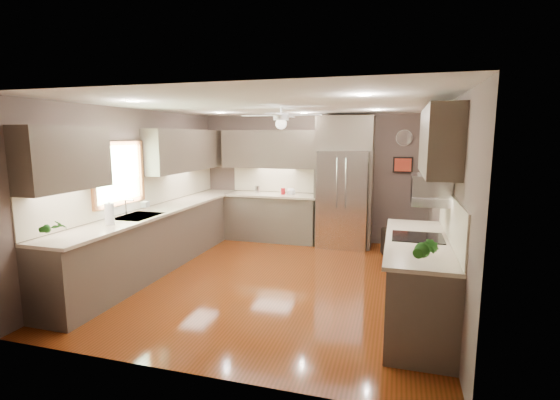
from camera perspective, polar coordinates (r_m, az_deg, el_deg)
The scene contains 26 objects.
floor at distance 6.07m, azimuth -0.66°, elevation -11.10°, with size 5.00×5.00×0.00m, color #54260B.
ceiling at distance 5.71m, azimuth -0.70°, elevation 13.16°, with size 5.00×5.00×0.00m, color white.
wall_back at distance 8.17m, azimuth 4.42°, elevation 3.10°, with size 4.50×4.50×0.00m, color brown.
wall_front at distance 3.49m, azimuth -12.73°, elevation -5.10°, with size 4.50×4.50×0.00m, color brown.
wall_left at distance 6.76m, azimuth -19.26°, elevation 1.39°, with size 5.00×5.00×0.00m, color brown.
wall_right at distance 5.55m, azimuth 22.15°, elevation -0.33°, with size 5.00×5.00×0.00m, color brown.
canister_b at distance 8.20m, azimuth -3.19°, elevation 1.45°, with size 0.10×0.10×0.16m, color silver.
canister_d at distance 8.02m, azimuth 0.43°, elevation 1.22°, with size 0.09×0.09×0.13m, color maroon.
soap_bottle at distance 6.64m, azimuth -18.29°, elevation -0.53°, with size 0.09×0.09×0.20m, color white.
potted_plant_left at distance 5.11m, azimuth -29.21°, elevation -3.35°, with size 0.16×0.11×0.31m, color #215E1B.
potted_plant_right at distance 3.80m, azimuth 19.83°, elevation -6.63°, with size 0.17×0.14×0.31m, color #215E1B.
bowl at distance 8.02m, azimuth 1.52°, elevation 0.96°, with size 0.20×0.20×0.05m, color beige.
left_run at distance 6.85m, azimuth -16.18°, elevation -4.88°, with size 0.65×4.70×1.45m.
back_run at distance 8.18m, azimuth -1.05°, elevation -2.29°, with size 1.85×0.65×1.45m.
uppers at distance 6.62m, azimuth -5.09°, elevation 7.11°, with size 4.50×4.70×0.95m.
window at distance 6.31m, azimuth -21.80°, elevation 3.49°, with size 0.05×1.12×0.92m.
sink at distance 6.23m, azimuth -19.36°, elevation -2.43°, with size 0.50×0.70×0.32m.
refrigerator at distance 7.72m, azimuth 8.99°, elevation 2.22°, with size 1.06×0.75×2.45m.
right_run at distance 4.93m, azimuth 18.79°, elevation -10.46°, with size 0.70×2.20×1.45m.
microwave at distance 4.95m, azimuth 20.37°, elevation 1.41°, with size 0.43×0.55×0.34m.
ceiling_fan at distance 5.99m, azimuth 0.15°, elevation 11.36°, with size 1.18×1.18×0.32m.
recessed_lights at distance 6.11m, azimuth 0.05°, elevation 12.83°, with size 2.84×3.14×0.01m.
wall_clock at distance 7.94m, azimuth 17.06°, elevation 8.35°, with size 0.30×0.03×0.30m.
framed_print at distance 7.95m, azimuth 16.90°, elevation 4.75°, with size 0.36×0.03×0.30m.
stool at distance 7.43m, azimuth 15.78°, elevation -5.74°, with size 0.47×0.47×0.47m.
paper_towel at distance 5.73m, azimuth -22.85°, elevation -1.82°, with size 0.12×0.12×0.30m.
Camera 1 is at (1.65, -5.45, 2.09)m, focal length 26.00 mm.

